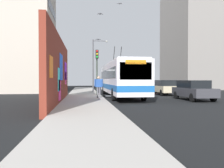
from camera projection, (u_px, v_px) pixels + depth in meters
ground_plane at (102, 97)px, 20.55m from camera, size 80.00×80.00×0.00m
sidewalk_slab at (84, 97)px, 20.34m from camera, size 48.00×3.20×0.15m
graffiti_wall at (59, 71)px, 15.57m from camera, size 12.91×0.32×4.48m
building_far_left at (25, 10)px, 29.29m from camera, size 8.38×7.00×21.37m
building_far_right at (188, 39)px, 40.30m from camera, size 12.48×6.08×17.72m
city_bus at (120, 78)px, 21.33m from camera, size 12.74×2.62×4.96m
parked_car_dark_gray at (193, 90)px, 17.88m from camera, size 4.32×1.84×1.58m
parked_car_champagne at (165, 87)px, 24.16m from camera, size 4.25×1.87×1.58m
parked_car_red at (149, 86)px, 29.76m from camera, size 4.91×1.94×1.58m
pedestrian_at_curb at (99, 85)px, 18.48m from camera, size 0.24×0.70×1.76m
traffic_light at (97, 65)px, 21.80m from camera, size 0.49×0.28×4.39m
street_lamp at (95, 62)px, 27.74m from camera, size 0.44×1.91×6.42m
flying_pigeons at (110, 7)px, 21.11m from camera, size 8.63×2.96×4.00m
curbside_puddle at (106, 96)px, 22.33m from camera, size 2.00×2.00×0.00m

